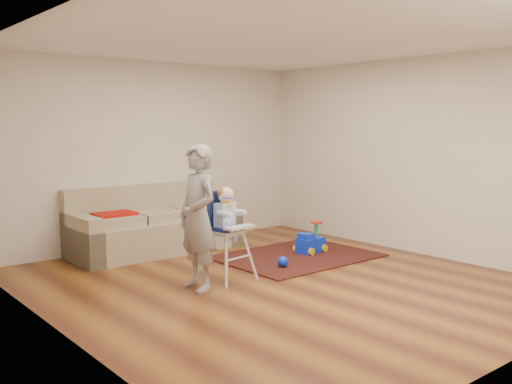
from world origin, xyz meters
TOP-DOWN VIEW (x-y plane):
  - ground at (0.00, 0.00)m, footprint 5.50×5.50m
  - room_envelope at (0.00, 0.53)m, footprint 5.04×5.52m
  - sofa at (-0.28, 2.30)m, footprint 2.39×0.99m
  - side_table at (-0.70, 2.43)m, footprint 0.47×0.47m
  - area_rug at (1.04, 0.79)m, footprint 2.06×1.55m
  - ride_on_toy at (1.33, 0.83)m, footprint 0.42×0.32m
  - toy_ball at (0.47, 0.45)m, footprint 0.14×0.14m
  - high_chair at (-0.39, 0.46)m, footprint 0.57×0.57m
  - adult at (-0.84, 0.37)m, footprint 0.40×0.59m

SIDE VIEW (x-z plane):
  - ground at x=0.00m, z-range 0.00..0.00m
  - area_rug at x=1.04m, z-range 0.00..0.02m
  - toy_ball at x=0.47m, z-range 0.02..0.15m
  - ride_on_toy at x=1.33m, z-range 0.02..0.44m
  - side_table at x=-0.70m, z-range 0.00..0.47m
  - sofa at x=-0.28m, z-range 0.00..0.92m
  - high_chair at x=-0.39m, z-range -0.02..1.07m
  - adult at x=-0.84m, z-range 0.00..1.57m
  - room_envelope at x=0.00m, z-range 0.52..3.24m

